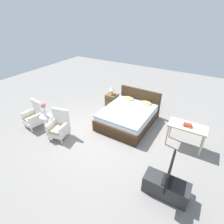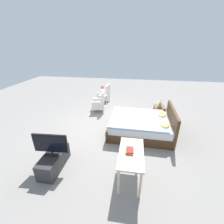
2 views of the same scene
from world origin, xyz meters
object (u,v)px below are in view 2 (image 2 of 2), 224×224
flower_vase (102,89)px  book_stack (130,151)px  armchair_by_window_right (99,103)px  tv_stand (54,161)px  tv_flatscreen (50,144)px  vanity_desk (131,156)px  bed (141,125)px  nightstand (159,113)px  side_table (103,99)px  table_lamp (161,101)px  armchair_by_window_left (105,95)px

flower_vase → book_stack: size_ratio=1.99×
armchair_by_window_right → tv_stand: size_ratio=0.96×
tv_flatscreen → book_stack: size_ratio=3.35×
tv_flatscreen → vanity_desk: 1.85m
bed → nightstand: (-1.10, 0.71, -0.01)m
book_stack → vanity_desk: bearing=68.9°
side_table → flower_vase: bearing=-90.0°
flower_vase → tv_stand: 4.11m
table_lamp → tv_stand: bearing=-43.1°
bed → armchair_by_window_left: bed is taller
armchair_by_window_right → side_table: size_ratio=1.64×
bed → book_stack: (1.93, -0.32, 0.46)m
nightstand → tv_flatscreen: size_ratio=0.71×
bed → book_stack: bed is taller
flower_vase → tv_flatscreen: 4.06m
tv_flatscreen → tv_stand: bearing=-176.6°
flower_vase → book_stack: 4.31m
armchair_by_window_left → tv_flatscreen: bearing=-4.1°
table_lamp → book_stack: size_ratio=1.37×
tv_stand → book_stack: 1.89m
vanity_desk → tv_flatscreen: bearing=-90.7°
bed → vanity_desk: bed is taller
armchair_by_window_right → side_table: 0.58m
flower_vase → vanity_desk: (4.07, 1.49, -0.23)m
armchair_by_window_right → book_stack: 3.79m
tv_stand → side_table: bearing=175.0°
tv_stand → bed: bearing=132.0°
flower_vase → nightstand: 2.74m
side_table → flower_vase: flower_vase is taller
armchair_by_window_left → tv_stand: bearing=-4.1°
nightstand → tv_flatscreen: 4.17m
side_table → table_lamp: 2.72m
nightstand → tv_flatscreen: (3.03, -2.84, 0.42)m
flower_vase → armchair_by_window_right: bearing=-2.6°
tv_flatscreen → armchair_by_window_right: bearing=174.6°
nightstand → vanity_desk: vanity_desk is taller
bed → nightstand: 1.31m
tv_stand → nightstand: bearing=136.9°
bed → tv_flatscreen: size_ratio=2.57×
book_stack → flower_vase: bearing=-160.2°
book_stack → tv_stand: bearing=-90.4°
bed → tv_flatscreen: bearing=-47.9°
nightstand → vanity_desk: (3.05, -0.99, 0.34)m
armchair_by_window_left → table_lamp: armchair_by_window_left is taller
nightstand → tv_stand: size_ratio=0.60×
tv_stand → vanity_desk: vanity_desk is taller
table_lamp → tv_stand: 4.19m
armchair_by_window_right → vanity_desk: (3.48, 1.52, 0.25)m
flower_vase → nightstand: size_ratio=0.84×
side_table → vanity_desk: vanity_desk is taller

